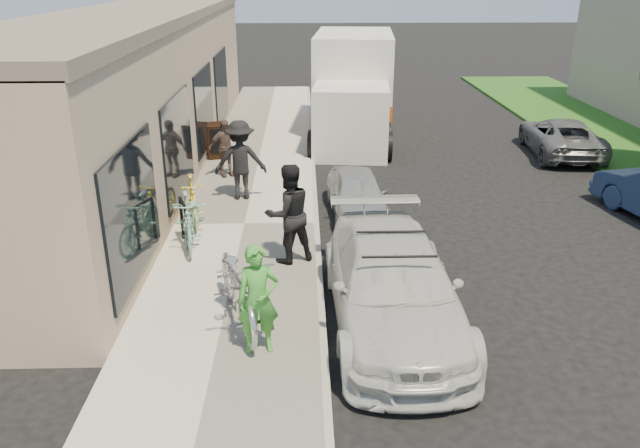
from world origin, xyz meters
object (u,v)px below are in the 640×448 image
object	(u,v)px
sedan_silver	(357,194)
bystander_b	(225,148)
far_car_gray	(561,137)
tandem_bike	(238,285)
moving_truck	(353,91)
woman_rider	(258,300)
sedan_white	(393,285)
cruiser_bike_a	(187,222)
bike_rack	(184,218)
cruiser_bike_c	(192,201)
sandwich_board	(218,141)
cruiser_bike_b	(193,217)
man_standing	(289,214)
bystander_a	(240,160)

from	to	relation	value
sedan_silver	bystander_b	distance (m)	4.17
far_car_gray	tandem_bike	bearing A→B (deg)	53.61
moving_truck	woman_rider	bearing A→B (deg)	-94.38
sedan_white	cruiser_bike_a	distance (m)	4.55
woman_rider	bike_rack	bearing A→B (deg)	104.72
sedan_silver	cruiser_bike_c	distance (m)	3.66
sedan_white	far_car_gray	distance (m)	11.58
sedan_silver	bystander_b	size ratio (longest dim) A/B	2.01
bike_rack	tandem_bike	distance (m)	3.29
sandwich_board	cruiser_bike_b	bearing A→B (deg)	-103.19
man_standing	sandwich_board	bearing A→B (deg)	-97.37
cruiser_bike_a	moving_truck	bearing A→B (deg)	55.72
cruiser_bike_c	bystander_a	xyz separation A→B (m)	(0.91, 1.53, 0.44)
man_standing	bystander_b	size ratio (longest dim) A/B	1.24
far_car_gray	cruiser_bike_a	bearing A→B (deg)	40.08
sedan_white	bystander_b	bearing A→B (deg)	113.72
sandwich_board	cruiser_bike_c	distance (m)	4.87
tandem_bike	bystander_a	xyz separation A→B (m)	(-0.47, 5.67, 0.32)
bike_rack	tandem_bike	size ratio (longest dim) A/B	0.38
tandem_bike	bike_rack	bearing A→B (deg)	97.11
far_car_gray	tandem_bike	size ratio (longest dim) A/B	1.68
cruiser_bike_a	cruiser_bike_b	xyz separation A→B (m)	(0.04, 0.40, -0.06)
bike_rack	far_car_gray	distance (m)	12.18
sandwich_board	bystander_b	world-z (taller)	bystander_b
man_standing	bystander_a	size ratio (longest dim) A/B	1.00
sandwich_board	sedan_silver	size ratio (longest dim) A/B	0.34
cruiser_bike_c	tandem_bike	bearing A→B (deg)	-84.98
cruiser_bike_b	sandwich_board	bearing A→B (deg)	88.40
bike_rack	far_car_gray	world-z (taller)	far_car_gray
bike_rack	sandwich_board	distance (m)	6.03
tandem_bike	man_standing	bearing A→B (deg)	54.34
cruiser_bike_a	cruiser_bike_b	size ratio (longest dim) A/B	0.99
woman_rider	sedan_silver	bearing A→B (deg)	62.21
sandwich_board	cruiser_bike_c	world-z (taller)	sandwich_board
far_car_gray	cruiser_bike_c	world-z (taller)	cruiser_bike_c
sedan_white	bike_rack	bearing A→B (deg)	140.95
cruiser_bike_a	bystander_a	xyz separation A→B (m)	(0.79, 2.81, 0.41)
moving_truck	tandem_bike	bearing A→B (deg)	-96.57
cruiser_bike_c	bike_rack	bearing A→B (deg)	-102.17
cruiser_bike_c	sedan_silver	bearing A→B (deg)	-2.21
cruiser_bike_a	tandem_bike	bearing A→B (deg)	-78.24
moving_truck	bystander_a	distance (m)	7.53
sedan_white	cruiser_bike_a	xyz separation A→B (m)	(-3.63, 2.75, -0.02)
sedan_silver	cruiser_bike_a	xyz separation A→B (m)	(-3.48, -1.99, 0.16)
tandem_bike	cruiser_bike_b	distance (m)	3.49
bike_rack	bystander_a	world-z (taller)	bystander_a
sedan_silver	cruiser_bike_a	world-z (taller)	cruiser_bike_a
man_standing	cruiser_bike_c	xyz separation A→B (m)	(-2.10, 1.97, -0.44)
sedan_white	far_car_gray	world-z (taller)	sedan_white
tandem_bike	woman_rider	size ratio (longest dim) A/B	1.46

